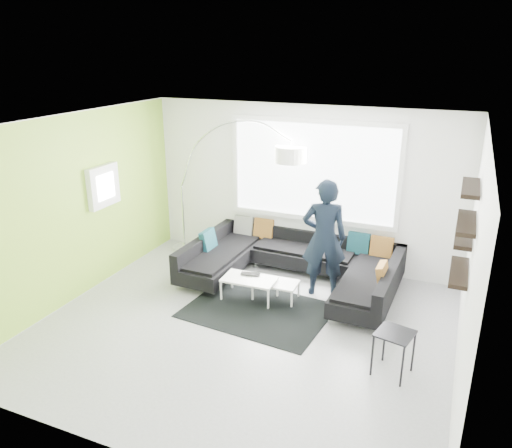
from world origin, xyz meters
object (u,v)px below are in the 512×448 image
Objects in this scene: sectional_sofa at (291,266)px; coffee_table at (262,289)px; side_table at (393,353)px; person at (324,238)px; arc_lamp at (182,186)px; laptop at (250,275)px.

sectional_sofa is 3.23× the size of coffee_table.
person is at bearing 128.63° from side_table.
person reaches higher than side_table.
arc_lamp reaches higher than coffee_table.
sectional_sofa is 6.09× the size of side_table.
arc_lamp is at bearing 150.61° from side_table.
coffee_table is at bearing 16.77° from person.
laptop is at bearing 177.12° from coffee_table.
sectional_sofa is 0.83m from person.
side_table is (1.89, -1.78, -0.04)m from sectional_sofa.
side_table is at bearing -37.92° from laptop.
sectional_sofa is 2.64m from arc_lamp.
person is at bearing -9.64° from sectional_sofa.
arc_lamp is (-2.14, 1.28, 1.09)m from coffee_table.
person is (0.55, -0.11, 0.61)m from sectional_sofa.
side_table is (4.27, -2.40, -0.98)m from arc_lamp.
arc_lamp is at bearing -31.82° from person.
arc_lamp is 5.00m from side_table.
sectional_sofa is 1.82× the size of person.
arc_lamp is 1.35× the size of person.
arc_lamp is at bearing 166.93° from sectional_sofa.
side_table is at bearing 110.83° from person.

